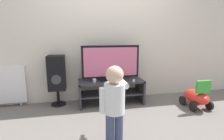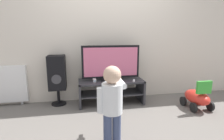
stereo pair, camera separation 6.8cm
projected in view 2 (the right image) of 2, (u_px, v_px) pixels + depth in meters
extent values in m
plane|color=slate|center=(113.00, 108.00, 2.95)|extent=(16.00, 16.00, 0.00)
cube|color=silver|center=(108.00, 30.00, 3.22)|extent=(10.00, 0.06, 2.60)
cube|color=#2D2D33|center=(111.00, 81.00, 3.09)|extent=(1.14, 0.46, 0.03)
cube|color=#2D2D33|center=(111.00, 93.00, 3.14)|extent=(1.10, 0.42, 0.02)
cube|color=#2D2D33|center=(80.00, 93.00, 3.03)|extent=(0.04, 0.46, 0.43)
cube|color=#2D2D33|center=(140.00, 90.00, 3.23)|extent=(0.04, 0.46, 0.43)
cube|color=black|center=(111.00, 79.00, 3.11)|extent=(0.35, 0.20, 0.04)
cube|color=black|center=(111.00, 62.00, 3.05)|extent=(1.01, 0.05, 0.57)
cube|color=#D8668C|center=(111.00, 62.00, 3.02)|extent=(0.94, 0.01, 0.50)
cube|color=white|center=(94.00, 80.00, 3.01)|extent=(0.05, 0.16, 0.05)
cube|color=#3F8CE5|center=(95.00, 81.00, 2.93)|extent=(0.03, 0.00, 0.01)
cube|color=white|center=(134.00, 81.00, 3.02)|extent=(0.08, 0.13, 0.02)
cylinder|color=#337FD8|center=(134.00, 80.00, 3.01)|extent=(0.01, 0.01, 0.00)
cube|color=white|center=(118.00, 81.00, 2.99)|extent=(0.07, 0.13, 0.02)
cylinder|color=#337FD8|center=(118.00, 80.00, 2.99)|extent=(0.01, 0.01, 0.00)
cylinder|color=#3F4C72|center=(108.00, 128.00, 1.96)|extent=(0.10, 0.10, 0.37)
cylinder|color=#3F4C72|center=(117.00, 127.00, 1.97)|extent=(0.10, 0.10, 0.37)
cylinder|color=white|center=(112.00, 98.00, 1.90)|extent=(0.23, 0.23, 0.33)
sphere|color=beige|center=(112.00, 75.00, 1.85)|extent=(0.19, 0.19, 0.19)
cylinder|color=white|center=(100.00, 100.00, 1.88)|extent=(0.07, 0.07, 0.28)
cylinder|color=white|center=(121.00, 83.00, 2.03)|extent=(0.07, 0.28, 0.07)
sphere|color=beige|center=(118.00, 80.00, 2.17)|extent=(0.08, 0.08, 0.08)
cube|color=white|center=(118.00, 79.00, 2.21)|extent=(0.03, 0.13, 0.02)
cylinder|color=black|center=(59.00, 104.00, 3.12)|extent=(0.26, 0.26, 0.02)
cylinder|color=black|center=(59.00, 96.00, 3.09)|extent=(0.05, 0.05, 0.29)
cube|color=black|center=(57.00, 72.00, 3.01)|extent=(0.29, 0.28, 0.59)
cylinder|color=#38383D|center=(56.00, 79.00, 2.89)|extent=(0.16, 0.01, 0.16)
ellipsoid|color=red|center=(197.00, 97.00, 2.92)|extent=(0.31, 0.52, 0.23)
cube|color=green|center=(204.00, 87.00, 2.74)|extent=(0.24, 0.05, 0.20)
cylinder|color=black|center=(183.00, 101.00, 3.05)|extent=(0.04, 0.16, 0.16)
cylinder|color=black|center=(199.00, 100.00, 3.11)|extent=(0.04, 0.16, 0.16)
cylinder|color=black|center=(193.00, 108.00, 2.78)|extent=(0.04, 0.16, 0.16)
cylinder|color=black|center=(210.00, 106.00, 2.83)|extent=(0.04, 0.16, 0.16)
cube|color=white|center=(5.00, 84.00, 3.00)|extent=(0.73, 0.08, 0.64)
cube|color=silver|center=(23.00, 102.00, 3.12)|extent=(0.03, 0.05, 0.06)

